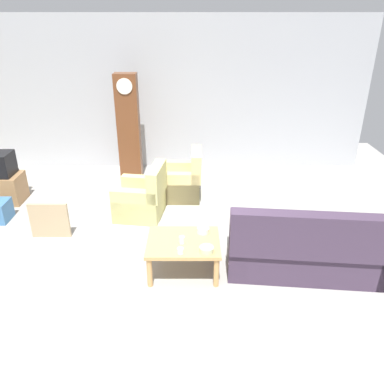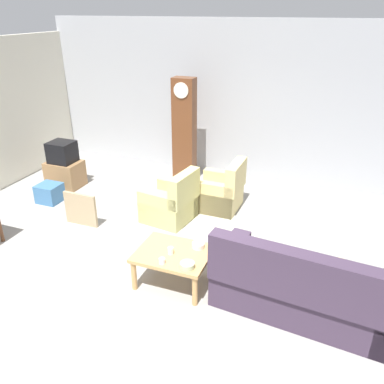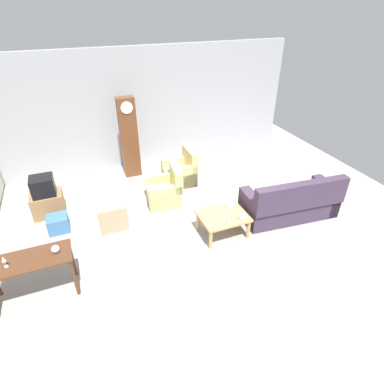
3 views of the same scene
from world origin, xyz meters
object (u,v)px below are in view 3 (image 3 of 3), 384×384
object	(u,v)px
glass_dome_cloche	(55,249)
bowl_white_stacked	(230,205)
storage_box_blue	(58,223)
tv_stand_cabinet	(48,204)
cup_blue_rimmed	(229,222)
bowl_shallow_green	(242,217)
armchair_olive_far	(181,172)
grandfather_clock	(129,138)
console_table_dark	(29,265)
framed_picture_leaning	(114,222)
wine_glass_mid	(4,260)
tv_crt	(43,186)
coffee_table_wood	(223,218)
couch_floral	(290,203)
cup_white_porcelain	(224,215)
armchair_olive_near	(165,191)

from	to	relation	value
glass_dome_cloche	bowl_white_stacked	size ratio (longest dim) A/B	0.79
storage_box_blue	glass_dome_cloche	distance (m)	1.80
tv_stand_cabinet	cup_blue_rimmed	xyz separation A→B (m)	(3.32, -2.40, 0.25)
bowl_white_stacked	bowl_shallow_green	bearing A→B (deg)	-86.27
armchair_olive_far	grandfather_clock	xyz separation A→B (m)	(-1.09, 0.93, 0.78)
glass_dome_cloche	bowl_shallow_green	distance (m)	3.44
armchair_olive_far	cup_blue_rimmed	bearing A→B (deg)	-89.06
armchair_olive_far	console_table_dark	bearing A→B (deg)	-143.29
framed_picture_leaning	cup_blue_rimmed	size ratio (longest dim) A/B	7.67
tv_stand_cabinet	glass_dome_cloche	size ratio (longest dim) A/B	5.29
wine_glass_mid	bowl_white_stacked	bearing A→B (deg)	7.52
armchair_olive_far	grandfather_clock	distance (m)	1.63
grandfather_clock	tv_crt	distance (m)	2.49
coffee_table_wood	tv_stand_cabinet	distance (m)	3.97
tv_stand_cabinet	tv_crt	world-z (taller)	tv_crt
grandfather_clock	framed_picture_leaning	world-z (taller)	grandfather_clock
couch_floral	tv_stand_cabinet	size ratio (longest dim) A/B	3.20
tv_crt	cup_white_porcelain	world-z (taller)	tv_crt
grandfather_clock	tv_stand_cabinet	xyz separation A→B (m)	(-2.19, -1.14, -0.82)
bowl_white_stacked	bowl_shallow_green	size ratio (longest dim) A/B	0.90
armchair_olive_far	tv_crt	size ratio (longest dim) A/B	1.92
armchair_olive_near	coffee_table_wood	distance (m)	1.74
bowl_white_stacked	wine_glass_mid	size ratio (longest dim) A/B	0.79
console_table_dark	coffee_table_wood	bearing A→B (deg)	4.46
glass_dome_cloche	cup_blue_rimmed	size ratio (longest dim) A/B	1.64
bowl_white_stacked	armchair_olive_near	bearing A→B (deg)	126.43
cup_white_porcelain	tv_crt	bearing A→B (deg)	147.02
tv_stand_cabinet	framed_picture_leaning	world-z (taller)	framed_picture_leaning
storage_box_blue	cup_blue_rimmed	world-z (taller)	cup_blue_rimmed
storage_box_blue	bowl_white_stacked	world-z (taller)	bowl_white_stacked
grandfather_clock	framed_picture_leaning	size ratio (longest dim) A/B	3.59
tv_crt	bowl_shallow_green	bearing A→B (deg)	-32.97
couch_floral	armchair_olive_near	bearing A→B (deg)	146.27
armchair_olive_near	bowl_white_stacked	world-z (taller)	armchair_olive_near
bowl_shallow_green	wine_glass_mid	distance (m)	4.15
storage_box_blue	armchair_olive_near	bearing A→B (deg)	4.16
tv_crt	glass_dome_cloche	bearing A→B (deg)	-84.54
armchair_olive_near	couch_floral	bearing A→B (deg)	-33.73
tv_stand_cabinet	framed_picture_leaning	bearing A→B (deg)	-44.53
tv_stand_cabinet	wine_glass_mid	bearing A→B (deg)	-101.05
armchair_olive_far	grandfather_clock	size ratio (longest dim) A/B	0.43
armchair_olive_near	tv_stand_cabinet	distance (m)	2.67
tv_crt	grandfather_clock	bearing A→B (deg)	27.42
couch_floral	bowl_shallow_green	distance (m)	1.39
cup_blue_rimmed	bowl_shallow_green	xyz separation A→B (m)	(0.33, 0.03, -0.00)
cup_white_porcelain	armchair_olive_far	bearing A→B (deg)	91.35
couch_floral	coffee_table_wood	bearing A→B (deg)	179.09
coffee_table_wood	tv_stand_cabinet	xyz separation A→B (m)	(-3.35, 2.12, -0.14)
couch_floral	armchair_olive_near	distance (m)	2.88
framed_picture_leaning	grandfather_clock	bearing A→B (deg)	68.90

